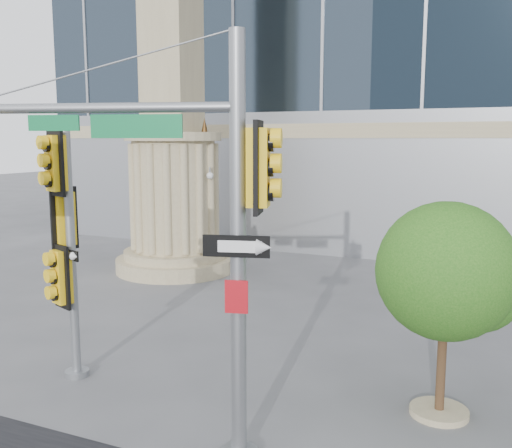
% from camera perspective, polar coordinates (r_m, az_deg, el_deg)
% --- Properties ---
extents(ground, '(120.00, 120.00, 0.00)m').
position_cam_1_polar(ground, '(11.35, -6.16, -16.93)').
color(ground, '#545456').
rests_on(ground, ground).
extents(monument, '(4.40, 4.40, 16.60)m').
position_cam_1_polar(monument, '(21.07, -8.31, 10.19)').
color(monument, tan).
rests_on(monument, ground).
extents(main_signal_pole, '(4.84, 1.69, 6.37)m').
position_cam_1_polar(main_signal_pole, '(8.48, -9.49, 2.20)').
color(main_signal_pole, slate).
rests_on(main_signal_pole, ground).
extents(secondary_signal_pole, '(0.88, 0.84, 5.12)m').
position_cam_1_polar(secondary_signal_pole, '(11.97, -18.69, -0.89)').
color(secondary_signal_pole, slate).
rests_on(secondary_signal_pole, ground).
extents(street_tree, '(2.46, 2.40, 3.83)m').
position_cam_1_polar(street_tree, '(10.36, 18.71, -5.04)').
color(street_tree, tan).
rests_on(street_tree, ground).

